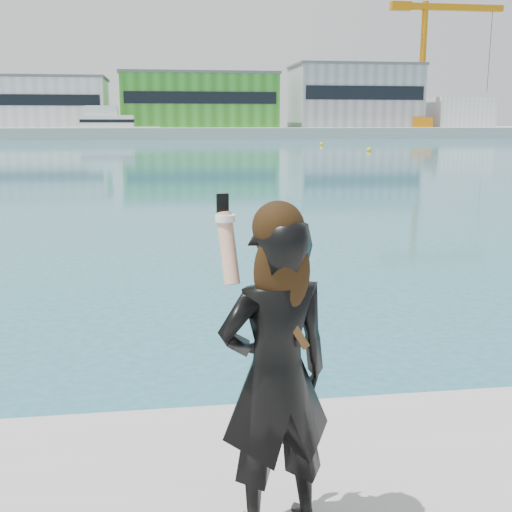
% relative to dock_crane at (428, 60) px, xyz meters
% --- Properties ---
extents(far_quay, '(320.00, 40.00, 2.00)m').
position_rel_dock_crane_xyz_m(far_quay, '(-53.20, 8.00, -14.07)').
color(far_quay, '#9E9E99').
rests_on(far_quay, ground).
extents(warehouse_white, '(24.48, 15.35, 9.50)m').
position_rel_dock_crane_xyz_m(warehouse_white, '(-75.20, 5.98, -8.31)').
color(warehouse_white, silver).
rests_on(warehouse_white, far_quay).
extents(warehouse_green, '(30.60, 16.36, 10.50)m').
position_rel_dock_crane_xyz_m(warehouse_green, '(-45.20, 5.98, -7.81)').
color(warehouse_green, '#318220').
rests_on(warehouse_green, far_quay).
extents(warehouse_grey_right, '(25.50, 15.35, 12.50)m').
position_rel_dock_crane_xyz_m(warehouse_grey_right, '(-13.20, 5.98, -6.80)').
color(warehouse_grey_right, gray).
rests_on(warehouse_grey_right, far_quay).
extents(ancillary_shed, '(12.00, 10.00, 6.00)m').
position_rel_dock_crane_xyz_m(ancillary_shed, '(8.80, 4.00, -10.07)').
color(ancillary_shed, silver).
rests_on(ancillary_shed, far_quay).
extents(dock_crane, '(23.00, 4.00, 24.00)m').
position_rel_dock_crane_xyz_m(dock_crane, '(0.00, 0.00, 0.00)').
color(dock_crane, orange).
rests_on(dock_crane, far_quay).
extents(flagpole_right, '(1.28, 0.16, 8.00)m').
position_rel_dock_crane_xyz_m(flagpole_right, '(-31.11, -1.00, -8.53)').
color(flagpole_right, silver).
rests_on(flagpole_right, far_quay).
extents(motor_yacht, '(16.44, 4.59, 7.67)m').
position_rel_dock_crane_xyz_m(motor_yacht, '(-61.71, -6.96, -12.91)').
color(motor_yacht, white).
rests_on(motor_yacht, ground).
extents(buoy_near, '(0.50, 0.50, 0.50)m').
position_rel_dock_crane_xyz_m(buoy_near, '(-31.49, -60.35, -15.07)').
color(buoy_near, yellow).
rests_on(buoy_near, ground).
extents(buoy_extra, '(0.50, 0.50, 0.50)m').
position_rel_dock_crane_xyz_m(buoy_extra, '(-32.00, -42.19, -15.07)').
color(buoy_extra, yellow).
rests_on(buoy_extra, ground).
extents(woman, '(0.69, 0.53, 1.79)m').
position_rel_dock_crane_xyz_m(woman, '(-52.47, -122.54, -13.36)').
color(woman, black).
rests_on(woman, near_quay).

